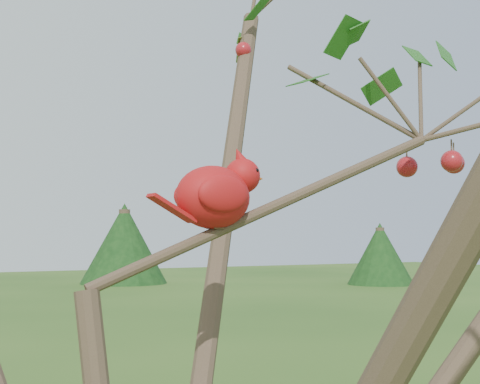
{
  "coord_description": "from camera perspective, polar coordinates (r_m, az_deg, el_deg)",
  "views": [
    {
      "loc": [
        -0.33,
        -0.83,
        2.02
      ],
      "look_at": [
        0.19,
        0.09,
        2.1
      ],
      "focal_mm": 50.0,
      "sensor_mm": 36.0,
      "label": 1
    }
  ],
  "objects": [
    {
      "name": "crabapple_tree",
      "position": [
        0.88,
        -5.73,
        2.44
      ],
      "size": [
        2.35,
        2.05,
        2.95
      ],
      "color": "#3E3021",
      "rests_on": "ground"
    },
    {
      "name": "cardinal",
      "position": [
        1.03,
        -2.0,
        -0.17
      ],
      "size": [
        0.2,
        0.11,
        0.14
      ],
      "rotation": [
        0.0,
        0.0,
        0.06
      ],
      "color": "red",
      "rests_on": "ground"
    }
  ]
}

